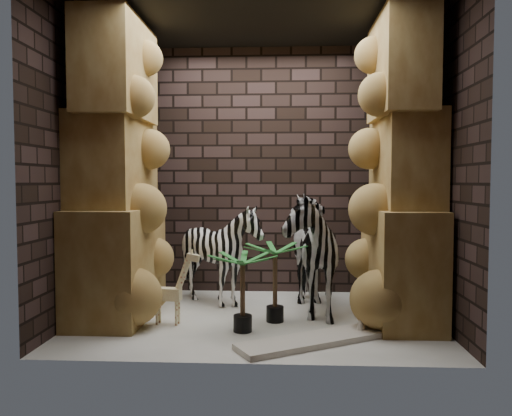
# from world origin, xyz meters

# --- Properties ---
(floor) EXTENTS (3.50, 3.50, 0.00)m
(floor) POSITION_xyz_m (0.00, 0.00, 0.00)
(floor) COLOR white
(floor) RESTS_ON ground
(ceiling) EXTENTS (3.50, 3.50, 0.00)m
(ceiling) POSITION_xyz_m (0.00, 0.00, 3.00)
(ceiling) COLOR black
(ceiling) RESTS_ON ground
(wall_back) EXTENTS (3.50, 0.00, 3.50)m
(wall_back) POSITION_xyz_m (0.00, 1.25, 1.50)
(wall_back) COLOR black
(wall_back) RESTS_ON ground
(wall_front) EXTENTS (3.50, 0.00, 3.50)m
(wall_front) POSITION_xyz_m (0.00, -1.25, 1.50)
(wall_front) COLOR black
(wall_front) RESTS_ON ground
(wall_left) EXTENTS (0.00, 3.00, 3.00)m
(wall_left) POSITION_xyz_m (-1.75, 0.00, 1.50)
(wall_left) COLOR black
(wall_left) RESTS_ON ground
(wall_right) EXTENTS (0.00, 3.00, 3.00)m
(wall_right) POSITION_xyz_m (1.75, 0.00, 1.50)
(wall_right) COLOR black
(wall_right) RESTS_ON ground
(rock_pillar_left) EXTENTS (0.68, 1.30, 3.00)m
(rock_pillar_left) POSITION_xyz_m (-1.40, 0.00, 1.50)
(rock_pillar_left) COLOR tan
(rock_pillar_left) RESTS_ON floor
(rock_pillar_right) EXTENTS (0.58, 1.25, 3.00)m
(rock_pillar_right) POSITION_xyz_m (1.42, 0.00, 1.50)
(rock_pillar_right) COLOR tan
(rock_pillar_right) RESTS_ON floor
(zebra_right) EXTENTS (0.87, 1.35, 1.49)m
(zebra_right) POSITION_xyz_m (0.48, 0.28, 0.74)
(zebra_right) COLOR white
(zebra_right) RESTS_ON floor
(zebra_left) EXTENTS (1.02, 1.21, 1.01)m
(zebra_left) POSITION_xyz_m (-0.42, 0.53, 0.51)
(zebra_left) COLOR white
(zebra_left) RESTS_ON floor
(giraffe_toy) EXTENTS (0.39, 0.17, 0.74)m
(giraffe_toy) POSITION_xyz_m (-0.83, -0.24, 0.37)
(giraffe_toy) COLOR #F4E6AF
(giraffe_toy) RESTS_ON floor
(palm_front) EXTENTS (0.36, 0.36, 0.77)m
(palm_front) POSITION_xyz_m (0.19, -0.10, 0.39)
(palm_front) COLOR #195F24
(palm_front) RESTS_ON floor
(palm_back) EXTENTS (0.36, 0.36, 0.72)m
(palm_back) POSITION_xyz_m (-0.10, -0.44, 0.36)
(palm_back) COLOR #195F24
(palm_back) RESTS_ON floor
(surfboard) EXTENTS (1.37, 0.99, 0.05)m
(surfboard) POSITION_xyz_m (0.54, -0.73, 0.03)
(surfboard) COLOR beige
(surfboard) RESTS_ON floor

